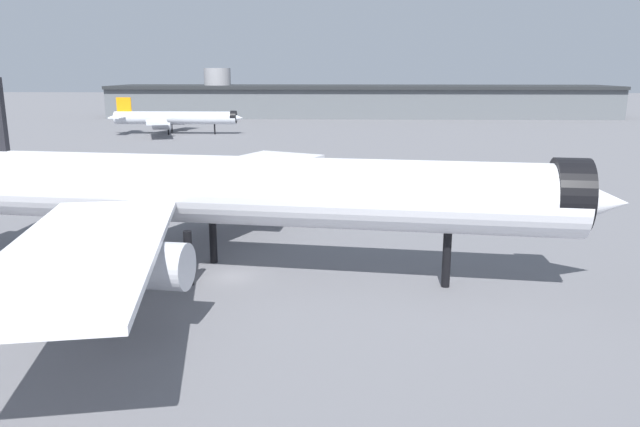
# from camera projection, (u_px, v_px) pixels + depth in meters

# --- Properties ---
(ground) EXTENTS (900.00, 900.00, 0.00)m
(ground) POSITION_uv_depth(u_px,v_px,m) (233.00, 276.00, 53.67)
(ground) COLOR slate
(airliner_near_gate) EXTENTS (65.73, 59.65, 17.30)m
(airliner_near_gate) POSITION_uv_depth(u_px,v_px,m) (225.00, 191.00, 52.44)
(airliner_near_gate) COLOR white
(airliner_near_gate) RESTS_ON ground
(airliner_far_taxiway) EXTENTS (39.08, 35.78, 10.39)m
(airliner_far_taxiway) POSITION_uv_depth(u_px,v_px,m) (175.00, 118.00, 171.67)
(airliner_far_taxiway) COLOR silver
(airliner_far_taxiway) RESTS_ON ground
(terminal_building) EXTENTS (193.24, 33.19, 18.69)m
(terminal_building) POSITION_uv_depth(u_px,v_px,m) (357.00, 101.00, 236.44)
(terminal_building) COLOR slate
(terminal_building) RESTS_ON ground
(traffic_cone_near_nose) EXTENTS (0.48, 0.48, 0.60)m
(traffic_cone_near_nose) POSITION_uv_depth(u_px,v_px,m) (13.00, 211.00, 77.55)
(traffic_cone_near_nose) COLOR #F2600C
(traffic_cone_near_nose) RESTS_ON ground
(traffic_cone_wingtip) EXTENTS (0.49, 0.49, 0.62)m
(traffic_cone_wingtip) POSITION_uv_depth(u_px,v_px,m) (457.00, 207.00, 79.35)
(traffic_cone_wingtip) COLOR #F2600C
(traffic_cone_wingtip) RESTS_ON ground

